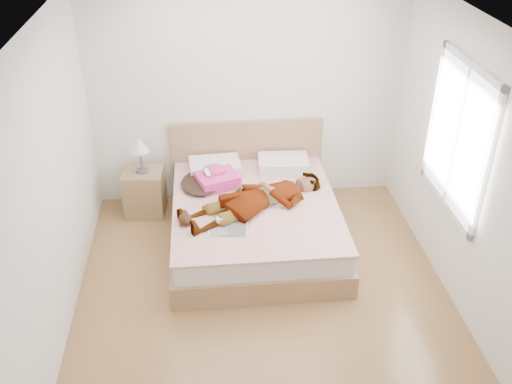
% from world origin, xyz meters
% --- Properties ---
extents(ground, '(4.00, 4.00, 0.00)m').
position_xyz_m(ground, '(0.00, 0.00, 0.00)').
color(ground, '#57341B').
rests_on(ground, ground).
extents(woman, '(1.77, 1.31, 0.23)m').
position_xyz_m(woman, '(0.01, 0.91, 0.62)').
color(woman, white).
rests_on(woman, bed).
extents(hair, '(0.49, 0.59, 0.08)m').
position_xyz_m(hair, '(-0.56, 1.36, 0.55)').
color(hair, black).
rests_on(hair, bed).
extents(phone, '(0.09, 0.11, 0.05)m').
position_xyz_m(phone, '(-0.49, 1.31, 0.70)').
color(phone, silver).
rests_on(phone, bed).
extents(room_shell, '(4.00, 4.00, 4.00)m').
position_xyz_m(room_shell, '(1.77, 0.30, 1.50)').
color(room_shell, white).
rests_on(room_shell, ground).
extents(bed, '(1.80, 2.08, 1.00)m').
position_xyz_m(bed, '(0.00, 1.04, 0.28)').
color(bed, olive).
rests_on(bed, ground).
extents(towel, '(0.53, 0.47, 0.23)m').
position_xyz_m(towel, '(-0.39, 1.36, 0.60)').
color(towel, '#FF459F').
rests_on(towel, bed).
extents(magazine, '(0.42, 0.31, 0.02)m').
position_xyz_m(magazine, '(-0.31, 0.48, 0.52)').
color(magazine, white).
rests_on(magazine, bed).
extents(coffee_mug, '(0.12, 0.10, 0.09)m').
position_xyz_m(coffee_mug, '(-0.39, 0.56, 0.55)').
color(coffee_mug, silver).
rests_on(coffee_mug, bed).
extents(plush_toy, '(0.16, 0.22, 0.12)m').
position_xyz_m(plush_toy, '(-0.74, 0.63, 0.57)').
color(plush_toy, black).
rests_on(plush_toy, bed).
extents(nightstand, '(0.49, 0.44, 0.97)m').
position_xyz_m(nightstand, '(-1.23, 1.67, 0.32)').
color(nightstand, brown).
rests_on(nightstand, ground).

